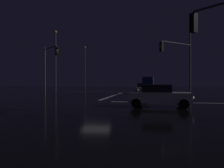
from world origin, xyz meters
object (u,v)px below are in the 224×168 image
at_px(traffic_signal_ne, 179,58).
at_px(streetlamp_left_far, 85,65).
at_px(streetlamp_right_near, 190,56).
at_px(sedan_silver, 144,89).
at_px(sedan_black, 145,88).
at_px(streetlamp_left_near, 56,57).
at_px(box_truck, 148,82).
at_px(sedan_gray, 148,87).
at_px(sedan_white_crossing, 159,96).
at_px(traffic_signal_se, 223,36).
at_px(traffic_signal_nw, 50,61).
at_px(sedan_green, 147,86).

distance_m(traffic_signal_ne, streetlamp_left_far, 28.95).
bearing_deg(streetlamp_right_near, sedan_silver, -158.26).
bearing_deg(sedan_black, traffic_signal_ne, -67.41).
height_order(sedan_silver, streetlamp_left_near, streetlamp_left_near).
relative_size(sedan_black, traffic_signal_ne, 0.67).
relative_size(box_truck, traffic_signal_ne, 1.27).
bearing_deg(sedan_gray, sedan_white_crossing, -86.84).
height_order(traffic_signal_se, streetlamp_right_near, streetlamp_right_near).
distance_m(traffic_signal_se, streetlamp_left_far, 43.20).
distance_m(sedan_gray, traffic_signal_nw, 20.20).
bearing_deg(sedan_white_crossing, traffic_signal_se, -56.81).
height_order(traffic_signal_ne, traffic_signal_nw, traffic_signal_ne).
height_order(sedan_black, traffic_signal_ne, traffic_signal_ne).
bearing_deg(sedan_gray, traffic_signal_se, -82.04).
height_order(traffic_signal_se, streetlamp_left_far, streetlamp_left_far).
distance_m(sedan_white_crossing, streetlamp_right_near, 19.57).
distance_m(traffic_signal_se, streetlamp_right_near, 23.11).
height_order(sedan_gray, streetlamp_left_near, streetlamp_left_near).
xyz_separation_m(traffic_signal_se, streetlamp_left_near, (-18.51, 23.01, 1.57)).
height_order(traffic_signal_se, traffic_signal_nw, traffic_signal_nw).
distance_m(sedan_white_crossing, traffic_signal_se, 6.34).
bearing_deg(sedan_gray, streetlamp_right_near, -56.63).
bearing_deg(sedan_gray, traffic_signal_nw, -127.33).
bearing_deg(streetlamp_left_far, box_truck, 26.59).
distance_m(sedan_green, streetlamp_left_near, 21.53).
relative_size(sedan_green, box_truck, 0.52).
distance_m(sedan_black, traffic_signal_nw, 15.86).
distance_m(box_truck, streetlamp_left_near, 26.91).
distance_m(sedan_white_crossing, traffic_signal_nw, 18.49).
relative_size(streetlamp_left_far, streetlamp_left_near, 0.99).
distance_m(traffic_signal_nw, streetlamp_left_near, 6.81).
bearing_deg(streetlamp_right_near, streetlamp_left_near, 180.00).
relative_size(sedan_black, sedan_green, 1.00).
bearing_deg(traffic_signal_se, box_truck, 96.01).
bearing_deg(sedan_white_crossing, streetlamp_left_far, 114.26).
height_order(box_truck, traffic_signal_ne, traffic_signal_ne).
relative_size(sedan_silver, sedan_white_crossing, 1.00).
distance_m(sedan_white_crossing, streetlamp_left_far, 38.06).
distance_m(sedan_green, traffic_signal_ne, 23.27).
bearing_deg(streetlamp_left_near, sedan_white_crossing, -49.91).
distance_m(sedan_black, streetlamp_left_near, 14.96).
height_order(sedan_gray, traffic_signal_nw, traffic_signal_nw).
bearing_deg(traffic_signal_nw, streetlamp_left_near, 106.70).
bearing_deg(streetlamp_left_near, traffic_signal_ne, -20.38).
bearing_deg(traffic_signal_ne, sedan_green, 100.67).
xyz_separation_m(sedan_black, sedan_white_crossing, (1.80, -21.99, 0.00)).
bearing_deg(streetlamp_right_near, sedan_white_crossing, -104.12).
bearing_deg(traffic_signal_se, traffic_signal_nw, 135.00).
bearing_deg(sedan_green, streetlamp_left_near, -130.81).
distance_m(sedan_silver, traffic_signal_se, 21.24).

